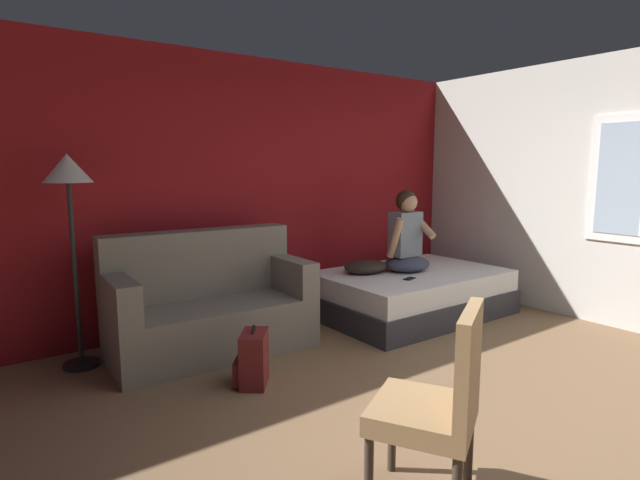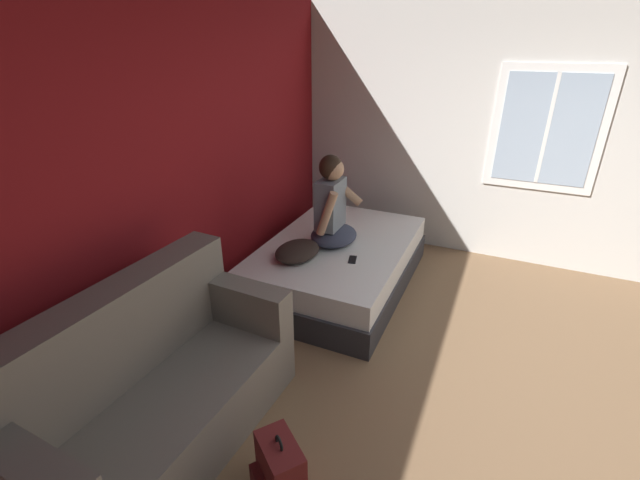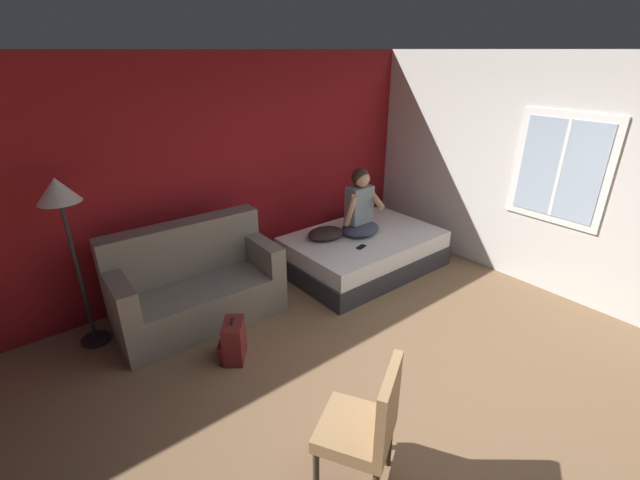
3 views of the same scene
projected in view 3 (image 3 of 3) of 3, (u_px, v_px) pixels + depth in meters
name	position (u px, v px, depth m)	size (l,w,h in m)	color
ground_plane	(433.00, 399.00, 3.61)	(40.00, 40.00, 0.00)	brown
wall_back_accent	(240.00, 169.00, 5.25)	(10.05, 0.16, 2.70)	maroon
wall_side_with_window	(599.00, 187.00, 4.56)	(0.19, 7.42, 2.70)	silver
bed	(363.00, 251.00, 5.69)	(2.02, 1.34, 0.48)	#2D2D33
couch	(196.00, 285.00, 4.57)	(1.73, 0.88, 1.04)	slate
side_chair	(366.00, 424.00, 2.70)	(0.63, 0.63, 0.98)	#382D23
person_seated	(360.00, 208.00, 5.47)	(0.52, 0.45, 0.88)	#383D51
backpack	(233.00, 341.00, 4.01)	(0.35, 0.35, 0.46)	maroon
throw_pillow	(326.00, 234.00, 5.45)	(0.48, 0.36, 0.14)	#2D231E
cell_phone	(361.00, 247.00, 5.23)	(0.07, 0.14, 0.01)	black
floor_lamp	(62.00, 208.00, 3.75)	(0.36, 0.36, 1.70)	black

